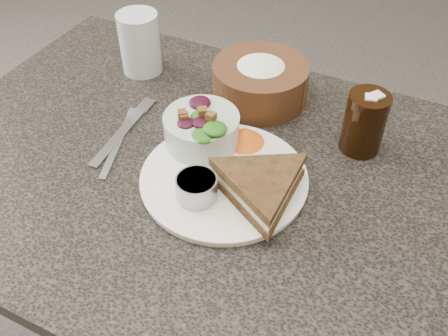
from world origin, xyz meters
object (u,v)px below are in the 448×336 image
sandwich (261,186)px  water_glass (140,43)px  dressing_ramekin (197,188)px  cola_glass (365,120)px  dinner_plate (224,179)px  salad_bowl (201,125)px  bread_basket (260,76)px  dining_table (210,290)px

sandwich → water_glass: size_ratio=1.43×
dressing_ramekin → cola_glass: 0.30m
dinner_plate → salad_bowl: 0.10m
salad_bowl → bread_basket: bread_basket is taller
bread_basket → cola_glass: 0.22m
bread_basket → cola_glass: size_ratio=1.50×
cola_glass → bread_basket: bearing=165.2°
sandwich → bread_basket: bearing=143.4°
water_glass → bread_basket: bearing=2.2°
cola_glass → dressing_ramekin: bearing=-129.0°
cola_glass → water_glass: bearing=174.4°
dinner_plate → cola_glass: 0.25m
sandwich → dressing_ramekin: sandwich is taller
dining_table → dinner_plate: bearing=-25.1°
sandwich → water_glass: 0.44m
salad_bowl → dressing_ramekin: size_ratio=2.03×
dressing_ramekin → bread_basket: bearing=94.0°
dining_table → dressing_ramekin: 0.41m
cola_glass → water_glass: water_glass is taller
dinner_plate → bread_basket: size_ratio=1.48×
water_glass → salad_bowl: bearing=-35.8°
dining_table → dressing_ramekin: size_ratio=15.84×
sandwich → dressing_ramekin: 0.10m
salad_bowl → cola_glass: 0.27m
dining_table → cola_glass: (0.22, 0.16, 0.43)m
sandwich → water_glass: bearing=176.9°
salad_bowl → cola_glass: (0.24, 0.12, 0.01)m
sandwich → water_glass: water_glass is taller
salad_bowl → sandwich: bearing=-28.6°
dining_table → bread_basket: size_ratio=5.57×
salad_bowl → bread_basket: (0.03, 0.17, 0.00)m
dressing_ramekin → bread_basket: size_ratio=0.35×
dressing_ramekin → bread_basket: (-0.02, 0.29, 0.02)m
dining_table → cola_glass: 0.51m
dining_table → dinner_plate: size_ratio=3.77×
salad_bowl → dressing_ramekin: bearing=-65.6°
dressing_ramekin → water_glass: (-0.28, 0.28, 0.03)m
water_glass → dining_table: bearing=-38.7°
dining_table → salad_bowl: size_ratio=7.82×
dinner_plate → cola_glass: size_ratio=2.21×
bread_basket → dressing_ramekin: bearing=-86.0°
dinner_plate → cola_glass: (0.17, 0.18, 0.05)m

